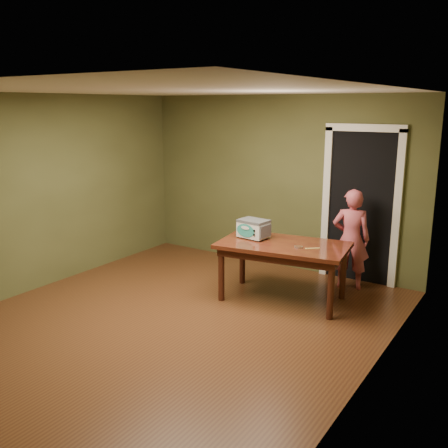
# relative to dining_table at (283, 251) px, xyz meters

# --- Properties ---
(floor) EXTENTS (5.00, 5.00, 0.00)m
(floor) POSITION_rel_dining_table_xyz_m (-0.74, -1.23, -0.65)
(floor) COLOR #542F18
(floor) RESTS_ON ground
(room_shell) EXTENTS (4.52, 5.02, 2.61)m
(room_shell) POSITION_rel_dining_table_xyz_m (-0.74, -1.23, 1.06)
(room_shell) COLOR brown
(room_shell) RESTS_ON ground
(doorway) EXTENTS (1.10, 0.66, 2.25)m
(doorway) POSITION_rel_dining_table_xyz_m (0.56, 1.55, 0.41)
(doorway) COLOR black
(doorway) RESTS_ON ground
(dining_table) EXTENTS (1.72, 1.13, 0.75)m
(dining_table) POSITION_rel_dining_table_xyz_m (0.00, 0.00, 0.00)
(dining_table) COLOR #3D130D
(dining_table) RESTS_ON floor
(toy_oven) EXTENTS (0.42, 0.31, 0.25)m
(toy_oven) POSITION_rel_dining_table_xyz_m (-0.45, 0.02, 0.23)
(toy_oven) COLOR #4C4F54
(toy_oven) RESTS_ON dining_table
(baking_pan) EXTENTS (0.10, 0.10, 0.02)m
(baking_pan) POSITION_rel_dining_table_xyz_m (0.24, -0.08, 0.11)
(baking_pan) COLOR silver
(baking_pan) RESTS_ON dining_table
(spatula) EXTENTS (0.15, 0.13, 0.01)m
(spatula) POSITION_rel_dining_table_xyz_m (0.41, -0.02, 0.10)
(spatula) COLOR #D3B65B
(spatula) RESTS_ON dining_table
(child) EXTENTS (0.58, 0.47, 1.37)m
(child) POSITION_rel_dining_table_xyz_m (0.57, 0.89, 0.04)
(child) COLOR #C14F5F
(child) RESTS_ON floor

